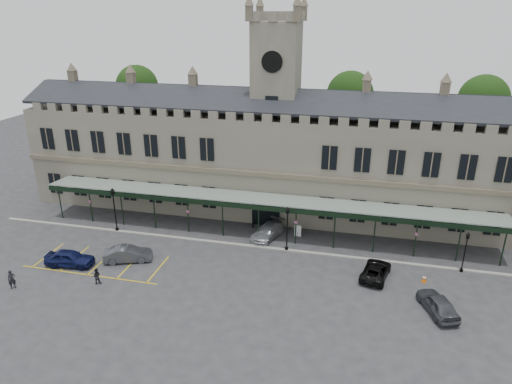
% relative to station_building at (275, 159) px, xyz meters
% --- Properties ---
extents(ground, '(140.00, 140.00, 0.00)m').
position_rel_station_building_xyz_m(ground, '(0.00, -15.91, -6.47)').
color(ground, '#2E2E31').
extents(station_building, '(60.00, 10.36, 17.30)m').
position_rel_station_building_xyz_m(station_building, '(0.00, 0.00, 0.00)').
color(station_building, '#625F52').
rests_on(station_building, ground).
extents(clock_tower, '(5.60, 5.60, 24.80)m').
position_rel_station_building_xyz_m(clock_tower, '(0.00, 0.09, 6.64)').
color(clock_tower, '#625F52').
rests_on(clock_tower, ground).
extents(canopy, '(50.00, 4.10, 4.30)m').
position_rel_station_building_xyz_m(canopy, '(0.00, -8.45, -4.06)').
color(canopy, '#8C9E93').
rests_on(canopy, ground).
extents(kerb, '(60.00, 0.40, 0.12)m').
position_rel_station_building_xyz_m(kerb, '(0.00, -10.41, -6.41)').
color(kerb, gray).
rests_on(kerb, ground).
extents(parking_markings, '(16.00, 6.00, 0.01)m').
position_rel_station_building_xyz_m(parking_markings, '(-14.00, -17.41, -6.47)').
color(parking_markings, gold).
rests_on(parking_markings, ground).
extents(tree_behind_left, '(6.00, 6.00, 16.00)m').
position_rel_station_building_xyz_m(tree_behind_left, '(-22.00, 9.09, 6.35)').
color(tree_behind_left, '#332314').
rests_on(tree_behind_left, ground).
extents(tree_behind_mid, '(6.00, 6.00, 16.00)m').
position_rel_station_building_xyz_m(tree_behind_mid, '(8.00, 9.09, 6.35)').
color(tree_behind_mid, '#332314').
rests_on(tree_behind_mid, ground).
extents(tree_behind_right, '(6.00, 6.00, 16.00)m').
position_rel_station_building_xyz_m(tree_behind_right, '(24.00, 9.09, 6.35)').
color(tree_behind_right, '#332314').
rests_on(tree_behind_right, ground).
extents(lamp_post_left, '(0.49, 0.49, 5.19)m').
position_rel_station_building_xyz_m(lamp_post_left, '(-15.95, -10.32, -3.39)').
color(lamp_post_left, black).
rests_on(lamp_post_left, ground).
extents(lamp_post_mid, '(0.47, 0.47, 4.92)m').
position_rel_station_building_xyz_m(lamp_post_mid, '(3.35, -10.36, -3.55)').
color(lamp_post_mid, black).
rests_on(lamp_post_mid, ground).
extents(lamp_post_right, '(0.39, 0.39, 4.15)m').
position_rel_station_building_xyz_m(lamp_post_right, '(20.19, -10.63, -4.01)').
color(lamp_post_right, black).
rests_on(lamp_post_right, ground).
extents(traffic_cone, '(0.44, 0.44, 0.70)m').
position_rel_station_building_xyz_m(traffic_cone, '(16.56, -13.34, -6.12)').
color(traffic_cone, '#DE5907').
rests_on(traffic_cone, ground).
extents(sign_board, '(0.75, 0.15, 1.29)m').
position_rel_station_building_xyz_m(sign_board, '(4.00, -6.93, -5.84)').
color(sign_board, black).
rests_on(sign_board, ground).
extents(bollard_left, '(0.16, 0.16, 0.91)m').
position_rel_station_building_xyz_m(bollard_left, '(-1.27, -6.01, -6.01)').
color(bollard_left, black).
rests_on(bollard_left, ground).
extents(bollard_right, '(0.16, 0.16, 0.89)m').
position_rel_station_building_xyz_m(bollard_right, '(3.98, -6.25, -6.02)').
color(bollard_right, black).
rests_on(bollard_right, ground).
extents(car_left_a, '(4.85, 2.37, 1.59)m').
position_rel_station_building_xyz_m(car_left_a, '(-16.56, -18.17, -5.67)').
color(car_left_a, '#0E143E').
rests_on(car_left_a, ground).
extents(car_left_b, '(4.91, 3.14, 1.53)m').
position_rel_station_building_xyz_m(car_left_b, '(-11.50, -16.10, -5.70)').
color(car_left_b, '#3B3D43').
rests_on(car_left_b, ground).
extents(car_taxi, '(3.41, 5.43, 1.47)m').
position_rel_station_building_xyz_m(car_taxi, '(0.83, -7.97, -5.73)').
color(car_taxi, '#9A9DA1').
rests_on(car_taxi, ground).
extents(car_van, '(3.20, 5.12, 1.32)m').
position_rel_station_building_xyz_m(car_van, '(12.23, -13.46, -5.81)').
color(car_van, black).
rests_on(car_van, ground).
extents(car_right_a, '(3.39, 5.01, 1.58)m').
position_rel_station_building_xyz_m(car_right_a, '(17.10, -17.82, -5.68)').
color(car_right_a, '#3B3D43').
rests_on(car_right_a, ground).
extents(person_a, '(0.74, 0.77, 1.78)m').
position_rel_station_building_xyz_m(person_a, '(-19.20, -22.79, -5.58)').
color(person_a, black).
rests_on(person_a, ground).
extents(person_b, '(0.91, 0.82, 1.55)m').
position_rel_station_building_xyz_m(person_b, '(-12.30, -20.40, -5.69)').
color(person_b, black).
rests_on(person_b, ground).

